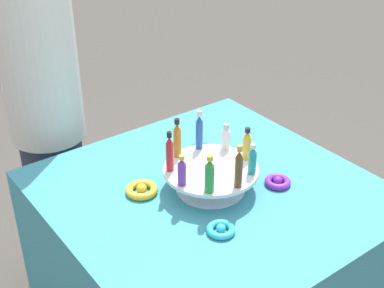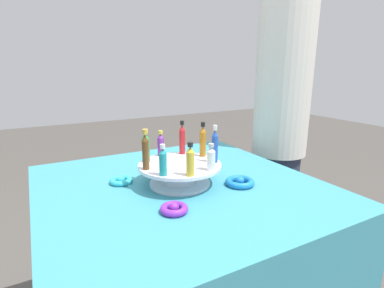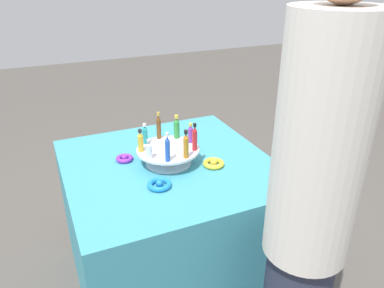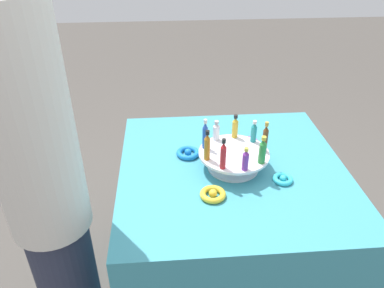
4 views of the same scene
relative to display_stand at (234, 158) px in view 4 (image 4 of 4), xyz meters
name	(u,v)px [view 4 (image 4 of 4)]	position (x,y,z in m)	size (l,w,h in m)	color
ground_plane	(225,281)	(0.00, 0.00, -0.84)	(12.00, 12.00, 0.00)	#4C4742
party_table	(228,230)	(0.00, 0.00, -0.45)	(1.03, 1.03, 0.79)	teal
display_stand	(234,158)	(0.00, 0.00, 0.00)	(0.32, 0.32, 0.08)	silver
bottle_clear	(216,131)	(0.12, 0.07, 0.08)	(0.03, 0.03, 0.10)	silver
bottle_blue	(205,135)	(0.05, 0.13, 0.10)	(0.02, 0.02, 0.15)	#234CAD
bottle_amber	(207,146)	(-0.04, 0.13, 0.10)	(0.03, 0.03, 0.14)	#AD6B19
bottle_red	(223,155)	(-0.12, 0.07, 0.10)	(0.02, 0.02, 0.14)	#B21E23
bottle_purple	(246,160)	(-0.13, -0.02, 0.08)	(0.03, 0.03, 0.11)	#702D93
bottle_green	(262,151)	(-0.09, -0.10, 0.09)	(0.03, 0.03, 0.13)	#288438
bottle_brown	(265,138)	(0.00, -0.13, 0.10)	(0.02, 0.02, 0.15)	brown
bottle_teal	(254,132)	(0.09, -0.10, 0.08)	(0.03, 0.03, 0.11)	teal
bottle_gold	(235,127)	(0.13, -0.03, 0.09)	(0.03, 0.03, 0.12)	gold
ribbon_bow_purple	(249,142)	(0.20, -0.12, -0.04)	(0.09, 0.09, 0.03)	purple
ribbon_bow_blue	(188,153)	(0.12, 0.20, -0.04)	(0.11, 0.11, 0.03)	blue
ribbon_bow_gold	(213,194)	(-0.20, 0.12, -0.04)	(0.11, 0.11, 0.04)	gold
ribbon_bow_teal	(283,179)	(-0.12, -0.20, -0.04)	(0.09, 0.09, 0.03)	#2DB7CC
person_figure	(45,192)	(-0.25, 0.76, 0.06)	(0.30, 0.30, 1.78)	#282D42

